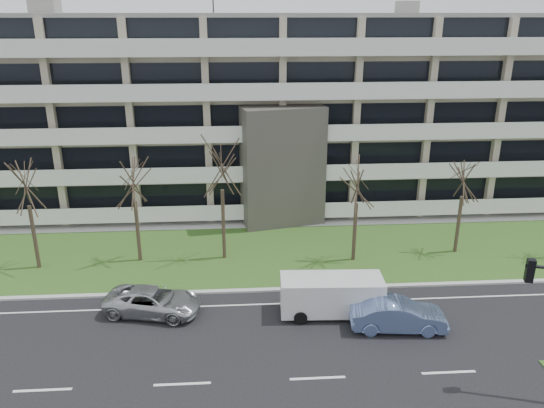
{
  "coord_description": "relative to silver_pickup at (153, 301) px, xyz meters",
  "views": [
    {
      "loc": [
        -3.34,
        -19.37,
        15.42
      ],
      "look_at": [
        -1.37,
        10.0,
        4.68
      ],
      "focal_mm": 35.0,
      "sensor_mm": 36.0,
      "label": 1
    }
  ],
  "objects": [
    {
      "name": "tree_1",
      "position": [
        -8.05,
        5.91,
        5.17
      ],
      "size": [
        3.78,
        3.78,
        7.57
      ],
      "color": "#382B21",
      "rests_on": "ground"
    },
    {
      "name": "tree_2",
      "position": [
        -1.79,
        6.54,
        5.02
      ],
      "size": [
        3.69,
        3.69,
        7.38
      ],
      "color": "#382B21",
      "rests_on": "ground"
    },
    {
      "name": "silver_pickup",
      "position": [
        0.0,
        0.0,
        0.0
      ],
      "size": [
        5.54,
        3.41,
        1.43
      ],
      "primitive_type": "imported",
      "rotation": [
        0.0,
        0.0,
        1.36
      ],
      "color": "#B1B3B8",
      "rests_on": "ground"
    },
    {
      "name": "apartment_building",
      "position": [
        8.07,
        19.32,
        6.9
      ],
      "size": [
        60.5,
        15.1,
        18.75
      ],
      "color": "tan",
      "rests_on": "ground"
    },
    {
      "name": "tree_5",
      "position": [
        19.34,
        6.47,
        4.84
      ],
      "size": [
        3.57,
        3.57,
        7.15
      ],
      "color": "#382B21",
      "rests_on": "ground"
    },
    {
      "name": "white_van",
      "position": [
        9.65,
        -0.67,
        0.55
      ],
      "size": [
        5.55,
        2.46,
        2.12
      ],
      "rotation": [
        0.0,
        0.0,
        -0.05
      ],
      "color": "silver",
      "rests_on": "ground"
    },
    {
      "name": "grass_verge",
      "position": [
        8.08,
        7.0,
        -0.69
      ],
      "size": [
        90.0,
        10.0,
        0.06
      ],
      "primitive_type": "cube",
      "color": "#33521B",
      "rests_on": "ground"
    },
    {
      "name": "tree_4",
      "position": [
        12.17,
        5.7,
        4.8
      ],
      "size": [
        3.55,
        3.55,
        7.1
      ],
      "color": "#382B21",
      "rests_on": "ground"
    },
    {
      "name": "ground",
      "position": [
        8.08,
        -6.0,
        -0.72
      ],
      "size": [
        160.0,
        160.0,
        0.0
      ],
      "primitive_type": "plane",
      "color": "black",
      "rests_on": "ground"
    },
    {
      "name": "lane_edge_line",
      "position": [
        8.08,
        0.5,
        -0.71
      ],
      "size": [
        90.0,
        0.12,
        0.01
      ],
      "primitive_type": "cube",
      "color": "white",
      "rests_on": "ground"
    },
    {
      "name": "blue_sedan",
      "position": [
        12.74,
        -2.37,
        0.09
      ],
      "size": [
        5.02,
        2.15,
        1.61
      ],
      "primitive_type": "imported",
      "rotation": [
        0.0,
        0.0,
        1.48
      ],
      "color": "#6981B7",
      "rests_on": "ground"
    },
    {
      "name": "curb",
      "position": [
        8.08,
        2.0,
        -0.66
      ],
      "size": [
        90.0,
        0.35,
        0.12
      ],
      "primitive_type": "cube",
      "color": "#B2B2AD",
      "rests_on": "ground"
    },
    {
      "name": "tree_3",
      "position": [
        3.72,
        6.56,
        5.92
      ],
      "size": [
        4.26,
        4.26,
        8.53
      ],
      "color": "#382B21",
      "rests_on": "ground"
    },
    {
      "name": "sidewalk",
      "position": [
        8.08,
        12.5,
        -0.68
      ],
      "size": [
        90.0,
        2.0,
        0.08
      ],
      "primitive_type": "cube",
      "color": "#B2B2AD",
      "rests_on": "ground"
    }
  ]
}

